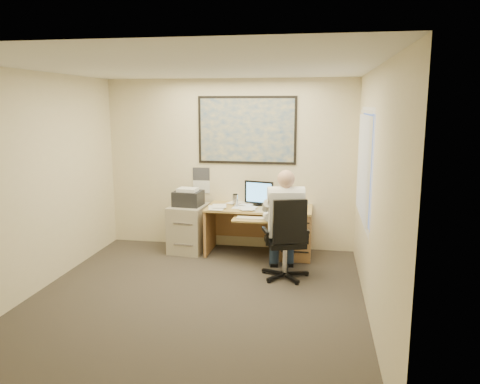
% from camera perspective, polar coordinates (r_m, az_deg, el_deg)
% --- Properties ---
extents(room_shell, '(4.00, 4.50, 2.70)m').
position_cam_1_polar(room_shell, '(5.35, -5.83, 0.34)').
color(room_shell, '#36302A').
rests_on(room_shell, ground).
extents(desk, '(1.60, 0.97, 1.12)m').
position_cam_1_polar(desk, '(7.23, 4.96, -4.29)').
color(desk, tan).
rests_on(desk, ground).
extents(world_map, '(1.56, 0.03, 1.06)m').
position_cam_1_polar(world_map, '(7.40, 0.84, 7.54)').
color(world_map, '#1E4C93').
rests_on(world_map, room_shell).
extents(wall_calendar, '(0.28, 0.01, 0.42)m').
position_cam_1_polar(wall_calendar, '(7.64, -4.74, 1.42)').
color(wall_calendar, white).
rests_on(wall_calendar, room_shell).
extents(window_blinds, '(0.06, 1.40, 1.30)m').
position_cam_1_polar(window_blinds, '(5.94, 14.96, 3.02)').
color(window_blinds, beige).
rests_on(window_blinds, room_shell).
extents(filing_cabinet, '(0.58, 0.68, 1.02)m').
position_cam_1_polar(filing_cabinet, '(7.46, -6.26, -3.90)').
color(filing_cabinet, '#AAA089').
rests_on(filing_cabinet, ground).
extents(office_chair, '(0.83, 0.83, 1.12)m').
position_cam_1_polar(office_chair, '(6.31, 5.32, -7.64)').
color(office_chair, black).
rests_on(office_chair, ground).
extents(person, '(0.76, 0.98, 1.46)m').
position_cam_1_polar(person, '(6.27, 5.58, -3.92)').
color(person, white).
rests_on(person, office_chair).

